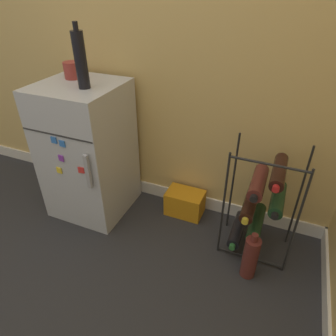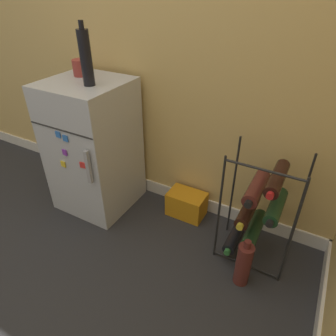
% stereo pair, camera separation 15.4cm
% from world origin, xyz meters
% --- Properties ---
extents(ground_plane, '(14.00, 14.00, 0.00)m').
position_xyz_m(ground_plane, '(0.00, 0.00, 0.00)').
color(ground_plane, '#28282B').
extents(wall_back, '(6.84, 0.07, 2.50)m').
position_xyz_m(wall_back, '(0.00, 0.73, 1.24)').
color(wall_back, tan).
rests_on(wall_back, ground_plane).
extents(mini_fridge, '(0.46, 0.48, 0.85)m').
position_xyz_m(mini_fridge, '(-0.54, 0.44, 0.42)').
color(mini_fridge, '#B7BABF').
rests_on(mini_fridge, ground_plane).
extents(wine_rack, '(0.37, 0.30, 0.66)m').
position_xyz_m(wine_rack, '(0.52, 0.47, 0.33)').
color(wine_rack, black).
rests_on(wine_rack, ground_plane).
extents(soda_box, '(0.24, 0.16, 0.17)m').
position_xyz_m(soda_box, '(0.05, 0.60, 0.08)').
color(soda_box, orange).
rests_on(soda_box, ground_plane).
extents(fridge_top_cup, '(0.09, 0.09, 0.09)m').
position_xyz_m(fridge_top_cup, '(-0.63, 0.52, 0.89)').
color(fridge_top_cup, maroon).
rests_on(fridge_top_cup, mini_fridge).
extents(fridge_top_bottle, '(0.06, 0.06, 0.32)m').
position_xyz_m(fridge_top_bottle, '(-0.46, 0.40, 0.99)').
color(fridge_top_bottle, black).
rests_on(fridge_top_bottle, mini_fridge).
extents(loose_bottle_floor, '(0.08, 0.08, 0.29)m').
position_xyz_m(loose_bottle_floor, '(0.53, 0.26, 0.13)').
color(loose_bottle_floor, '#56231E').
rests_on(loose_bottle_floor, ground_plane).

